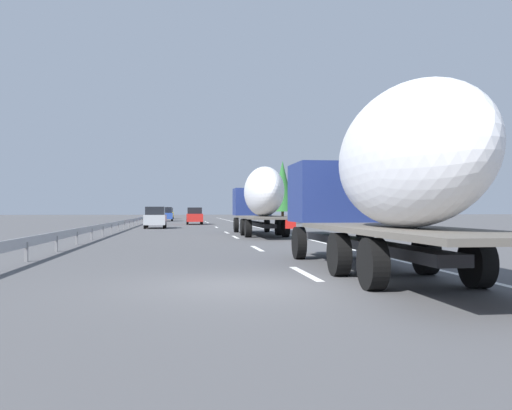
% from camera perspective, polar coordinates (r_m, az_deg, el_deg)
% --- Properties ---
extents(ground_plane, '(260.00, 260.00, 0.00)m').
position_cam_1_polar(ground_plane, '(51.65, -6.14, -2.26)').
color(ground_plane, '#4C4C4F').
extents(lane_stripe_0, '(3.20, 0.20, 0.01)m').
position_cam_1_polar(lane_stripe_0, '(14.04, 5.05, -7.00)').
color(lane_stripe_0, white).
rests_on(lane_stripe_0, ground_plane).
extents(lane_stripe_1, '(3.20, 0.20, 0.01)m').
position_cam_1_polar(lane_stripe_1, '(22.91, 0.12, -4.47)').
color(lane_stripe_1, white).
rests_on(lane_stripe_1, ground_plane).
extents(lane_stripe_2, '(3.20, 0.20, 0.01)m').
position_cam_1_polar(lane_stripe_2, '(32.41, -2.13, -3.30)').
color(lane_stripe_2, white).
rests_on(lane_stripe_2, ground_plane).
extents(lane_stripe_3, '(3.20, 0.20, 0.01)m').
position_cam_1_polar(lane_stripe_3, '(38.93, -3.04, -2.83)').
color(lane_stripe_3, white).
rests_on(lane_stripe_3, ground_plane).
extents(lane_stripe_4, '(3.20, 0.20, 0.01)m').
position_cam_1_polar(lane_stripe_4, '(50.75, -4.08, -2.28)').
color(lane_stripe_4, white).
rests_on(lane_stripe_4, ground_plane).
extents(lane_stripe_5, '(3.20, 0.20, 0.01)m').
position_cam_1_polar(lane_stripe_5, '(68.66, -4.97, -1.81)').
color(lane_stripe_5, white).
rests_on(lane_stripe_5, ground_plane).
extents(lane_stripe_6, '(3.20, 0.20, 0.01)m').
position_cam_1_polar(lane_stripe_6, '(74.88, -5.18, -1.70)').
color(lane_stripe_6, white).
rests_on(lane_stripe_6, ground_plane).
extents(edge_line_right, '(110.00, 0.20, 0.01)m').
position_cam_1_polar(edge_line_right, '(57.03, -0.72, -2.09)').
color(edge_line_right, white).
rests_on(edge_line_right, ground_plane).
extents(truck_lead, '(13.47, 2.55, 4.19)m').
position_cam_1_polar(truck_lead, '(34.72, 0.50, 0.86)').
color(truck_lead, navy).
rests_on(truck_lead, ground_plane).
extents(truck_trailing, '(12.91, 2.55, 4.33)m').
position_cam_1_polar(truck_trailing, '(13.78, 13.05, 3.12)').
color(truck_trailing, navy).
rests_on(truck_trailing, ground_plane).
extents(car_blue_sedan, '(4.44, 1.83, 1.96)m').
position_cam_1_polar(car_blue_sedan, '(78.76, -9.19, -0.93)').
color(car_blue_sedan, '#28479E').
rests_on(car_blue_sedan, ground_plane).
extents(car_silver_hatch, '(4.27, 1.80, 1.85)m').
position_cam_1_polar(car_silver_hatch, '(48.52, -10.27, -1.26)').
color(car_silver_hatch, '#ADB2B7').
rests_on(car_silver_hatch, ground_plane).
extents(car_yellow_coupe, '(4.34, 1.85, 1.93)m').
position_cam_1_polar(car_yellow_coupe, '(97.81, -8.99, -0.85)').
color(car_yellow_coupe, gold).
rests_on(car_yellow_coupe, ground_plane).
extents(car_red_compact, '(4.56, 1.75, 1.84)m').
position_cam_1_polar(car_red_compact, '(60.90, -6.32, -1.11)').
color(car_red_compact, red).
rests_on(car_red_compact, ground_plane).
extents(road_sign, '(0.10, 0.90, 3.00)m').
position_cam_1_polar(road_sign, '(59.69, 0.13, -0.02)').
color(road_sign, gray).
rests_on(road_sign, ground_plane).
extents(tree_0, '(2.92, 2.92, 6.32)m').
position_cam_1_polar(tree_0, '(52.88, 6.60, 1.98)').
color(tree_0, '#472D19').
rests_on(tree_0, ground_plane).
extents(tree_1, '(2.66, 2.66, 6.67)m').
position_cam_1_polar(tree_1, '(34.49, 11.71, 3.50)').
color(tree_1, '#472D19').
rests_on(tree_1, ground_plane).
extents(tree_2, '(2.77, 2.77, 7.30)m').
position_cam_1_polar(tree_2, '(64.89, 2.74, 1.93)').
color(tree_2, '#472D19').
rests_on(tree_2, ground_plane).
extents(guardrail_median, '(94.00, 0.10, 0.76)m').
position_cam_1_polar(guardrail_median, '(54.83, -12.50, -1.54)').
color(guardrail_median, '#9EA0A5').
rests_on(guardrail_median, ground_plane).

